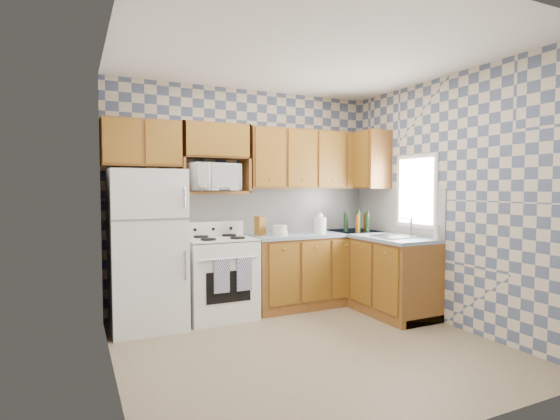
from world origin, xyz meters
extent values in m
plane|color=#776349|center=(0.00, 0.00, 0.00)|extent=(3.40, 3.40, 0.00)
cube|color=#4F5A78|center=(0.00, 1.60, 1.35)|extent=(3.40, 0.02, 2.70)
cube|color=#4F5A78|center=(1.70, 0.00, 1.35)|extent=(0.02, 3.20, 2.70)
cube|color=silver|center=(0.40, 1.59, 1.20)|extent=(2.60, 0.02, 0.56)
cube|color=silver|center=(1.69, 0.80, 1.20)|extent=(0.02, 1.60, 0.56)
cube|color=white|center=(-1.27, 1.25, 0.84)|extent=(0.75, 0.70, 1.68)
cube|color=white|center=(-0.47, 1.28, 0.45)|extent=(0.76, 0.65, 0.90)
cube|color=silver|center=(-0.47, 1.28, 0.91)|extent=(0.76, 0.65, 0.02)
cube|color=white|center=(-0.47, 1.55, 1.00)|extent=(0.76, 0.08, 0.17)
cube|color=navy|center=(-0.55, 0.93, 0.55)|extent=(0.17, 0.02, 0.36)
cube|color=navy|center=(-0.30, 0.93, 0.55)|extent=(0.17, 0.02, 0.36)
cube|color=brown|center=(0.82, 1.30, 0.44)|extent=(1.75, 0.60, 0.88)
cube|color=brown|center=(1.40, 0.80, 0.44)|extent=(0.60, 1.60, 0.88)
cube|color=gray|center=(0.82, 1.30, 0.90)|extent=(1.77, 0.63, 0.04)
cube|color=gray|center=(1.40, 0.80, 0.90)|extent=(0.63, 1.60, 0.04)
cube|color=brown|center=(0.82, 1.44, 1.85)|extent=(1.75, 0.33, 0.74)
cube|color=brown|center=(-1.29, 1.44, 1.97)|extent=(0.82, 0.33, 0.50)
cube|color=brown|center=(1.53, 1.25, 1.85)|extent=(0.33, 0.70, 0.74)
cube|color=brown|center=(-0.47, 1.44, 1.44)|extent=(0.80, 0.33, 0.03)
imported|color=white|center=(-0.52, 1.39, 1.61)|extent=(0.67, 0.54, 0.32)
cube|color=#B7B7BC|center=(1.40, 0.45, 0.93)|extent=(0.48, 0.40, 0.03)
cube|color=silver|center=(1.69, 0.45, 1.45)|extent=(0.02, 0.66, 0.86)
cylinder|color=black|center=(1.35, 1.13, 1.05)|extent=(0.06, 0.06, 0.27)
cylinder|color=black|center=(1.45, 1.07, 1.04)|extent=(0.06, 0.06, 0.25)
cylinder|color=#5F3508|center=(1.50, 1.17, 1.04)|extent=(0.06, 0.06, 0.23)
cylinder|color=#5F3508|center=(1.28, 1.05, 1.03)|extent=(0.06, 0.06, 0.21)
cylinder|color=black|center=(1.20, 1.19, 1.04)|extent=(0.06, 0.06, 0.24)
cube|color=brown|center=(0.05, 1.31, 1.03)|extent=(0.13, 0.13, 0.23)
cylinder|color=white|center=(0.82, 1.20, 1.02)|extent=(0.16, 0.16, 0.20)
cylinder|color=beige|center=(1.62, 0.05, 1.01)|extent=(0.06, 0.06, 0.17)
camera|label=1|loc=(-1.97, -3.50, 1.50)|focal=28.00mm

